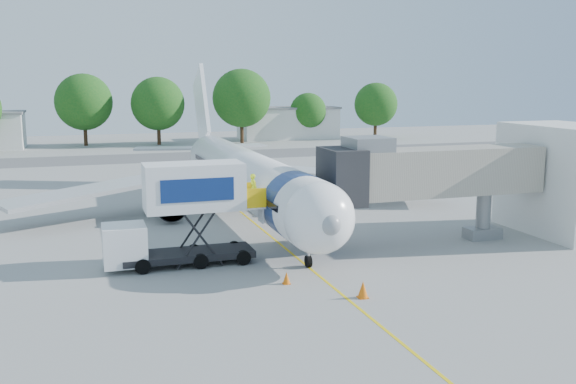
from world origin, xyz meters
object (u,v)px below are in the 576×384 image
object	(u,v)px
jet_bridge	(421,173)
aircraft	(245,176)
ground_tug	(304,304)
catering_hiloader	(182,215)

from	to	relation	value
jet_bridge	aircraft	bearing A→B (deg)	125.70
ground_tug	aircraft	bearing A→B (deg)	99.44
jet_bridge	catering_hiloader	size ratio (longest dim) A/B	1.64
aircraft	jet_bridge	world-z (taller)	aircraft
catering_hiloader	ground_tug	bearing A→B (deg)	-70.95
jet_bridge	ground_tug	world-z (taller)	jet_bridge
aircraft	jet_bridge	xyz separation A→B (m)	(7.99, -11.12, 1.39)
aircraft	ground_tug	xyz separation A→B (m)	(-2.86, -21.01, -2.16)
aircraft	catering_hiloader	bearing A→B (deg)	-119.41
jet_bridge	catering_hiloader	bearing A→B (deg)	-179.99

